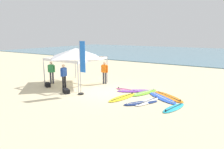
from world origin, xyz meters
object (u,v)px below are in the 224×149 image
at_px(person_green, 51,71).
at_px(banner_flag, 82,70).
at_px(surfboard_white, 148,101).
at_px(person_blue, 64,75).
at_px(surfboard_pink, 127,90).
at_px(person_orange, 105,71).
at_px(surfboard_yellow, 123,97).
at_px(gear_bag_by_pole, 48,85).
at_px(canopy_tent, 76,53).
at_px(surfboard_navy, 141,103).
at_px(surfboard_blue, 162,98).
at_px(gear_bag_near_tent, 66,91).
at_px(surfboard_cyan, 174,108).
at_px(surfboard_lime, 145,93).
at_px(surfboard_purple, 136,91).
at_px(surfboard_orange, 168,96).

relative_size(person_green, banner_flag, 0.50).
distance_m(surfboard_white, person_blue, 6.21).
bearing_deg(surfboard_pink, person_orange, 162.33).
bearing_deg(surfboard_yellow, person_blue, -176.18).
relative_size(person_orange, gear_bag_by_pole, 2.85).
xyz_separation_m(canopy_tent, surfboard_navy, (6.14, -1.59, -2.35)).
bearing_deg(canopy_tent, surfboard_white, -10.17).
relative_size(surfboard_navy, person_orange, 1.17).
bearing_deg(person_green, surfboard_blue, 6.27).
bearing_deg(surfboard_blue, gear_bag_by_pole, -167.12).
bearing_deg(person_blue, gear_bag_by_pole, -167.34).
bearing_deg(gear_bag_near_tent, canopy_tent, 117.25).
height_order(surfboard_cyan, gear_bag_by_pole, gear_bag_by_pole).
height_order(surfboard_pink, gear_bag_near_tent, gear_bag_near_tent).
distance_m(surfboard_yellow, surfboard_cyan, 3.12).
distance_m(banner_flag, gear_bag_near_tent, 1.83).
bearing_deg(banner_flag, surfboard_yellow, 17.70).
bearing_deg(person_orange, person_green, -148.25).
bearing_deg(surfboard_lime, surfboard_purple, 174.43).
relative_size(canopy_tent, surfboard_white, 1.61).
height_order(surfboard_yellow, gear_bag_by_pole, gear_bag_by_pole).
distance_m(canopy_tent, surfboard_cyan, 8.36).
xyz_separation_m(surfboard_lime, gear_bag_near_tent, (-4.28, -2.79, 0.10)).
bearing_deg(banner_flag, surfboard_blue, 23.93).
bearing_deg(surfboard_orange, surfboard_blue, -117.36).
bearing_deg(canopy_tent, person_blue, -81.58).
distance_m(surfboard_yellow, surfboard_purple, 1.75).
bearing_deg(person_blue, surfboard_white, 3.84).
distance_m(surfboard_orange, banner_flag, 5.55).
bearing_deg(person_blue, person_green, 163.31).
bearing_deg(surfboard_cyan, surfboard_blue, 128.96).
relative_size(surfboard_cyan, gear_bag_near_tent, 3.30).
bearing_deg(gear_bag_near_tent, surfboard_purple, 38.38).
distance_m(surfboard_blue, person_green, 8.60).
bearing_deg(surfboard_cyan, surfboard_yellow, 177.14).
relative_size(surfboard_lime, banner_flag, 0.69).
xyz_separation_m(person_orange, person_blue, (-1.56, -2.73, 0.00)).
bearing_deg(person_blue, banner_flag, -13.22).
bearing_deg(surfboard_lime, canopy_tent, -175.39).
xyz_separation_m(surfboard_navy, banner_flag, (-3.84, -0.45, 1.54)).
bearing_deg(surfboard_blue, person_blue, -167.08).
relative_size(surfboard_pink, surfboard_blue, 0.75).
bearing_deg(surfboard_pink, surfboard_lime, 1.90).
bearing_deg(surfboard_navy, surfboard_pink, 134.11).
height_order(surfboard_lime, person_green, person_green).
height_order(surfboard_pink, surfboard_purple, same).
distance_m(surfboard_white, surfboard_lime, 1.80).
bearing_deg(surfboard_purple, surfboard_pink, -169.61).
height_order(surfboard_orange, person_blue, person_blue).
distance_m(surfboard_cyan, surfboard_blue, 1.75).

